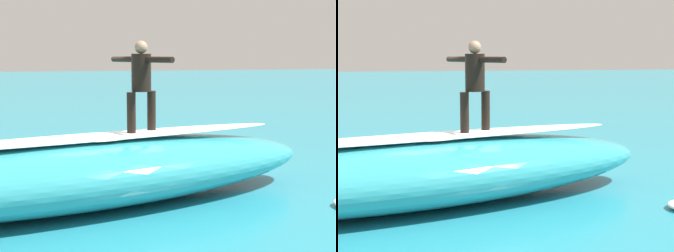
% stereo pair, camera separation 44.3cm
% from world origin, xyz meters
% --- Properties ---
extents(ground_plane, '(120.00, 120.00, 0.00)m').
position_xyz_m(ground_plane, '(0.00, 0.00, 0.00)').
color(ground_plane, teal).
extents(wave_crest, '(8.95, 4.45, 1.11)m').
position_xyz_m(wave_crest, '(0.72, 1.88, 0.55)').
color(wave_crest, teal).
rests_on(wave_crest, ground_plane).
extents(wave_foam_lip, '(7.31, 2.66, 0.08)m').
position_xyz_m(wave_foam_lip, '(0.72, 1.88, 1.15)').
color(wave_foam_lip, white).
rests_on(wave_foam_lip, wave_crest).
extents(surfboard_riding, '(2.17, 1.64, 0.06)m').
position_xyz_m(surfboard_riding, '(-0.26, 1.62, 1.14)').
color(surfboard_riding, silver).
rests_on(surfboard_riding, wave_crest).
extents(surfer_riding, '(0.88, 1.30, 1.56)m').
position_xyz_m(surfer_riding, '(-0.26, 1.62, 2.08)').
color(surfer_riding, black).
rests_on(surfer_riding, surfboard_riding).
extents(surfboard_paddling, '(1.09, 2.23, 0.09)m').
position_xyz_m(surfboard_paddling, '(-1.97, -1.73, 0.04)').
color(surfboard_paddling, silver).
rests_on(surfboard_paddling, ground_plane).
extents(surfer_paddling, '(0.70, 1.74, 0.32)m').
position_xyz_m(surfer_paddling, '(-2.01, -1.86, 0.22)').
color(surfer_paddling, black).
rests_on(surfer_paddling, surfboard_paddling).
extents(foam_patch_mid, '(0.90, 0.99, 0.08)m').
position_xyz_m(foam_patch_mid, '(-3.00, -2.42, 0.04)').
color(foam_patch_mid, white).
rests_on(foam_patch_mid, ground_plane).
extents(foam_patch_far, '(1.08, 1.06, 0.09)m').
position_xyz_m(foam_patch_far, '(0.13, -0.81, 0.05)').
color(foam_patch_far, white).
rests_on(foam_patch_far, ground_plane).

